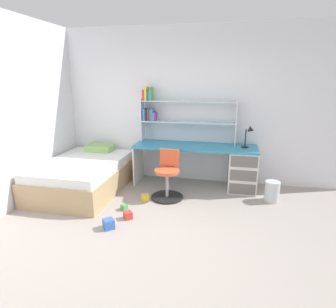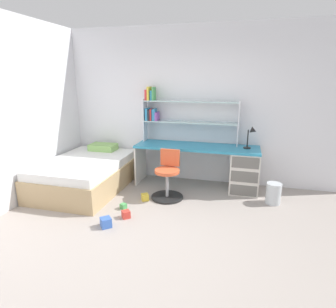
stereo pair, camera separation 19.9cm
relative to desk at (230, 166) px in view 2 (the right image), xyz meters
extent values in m
cube|color=#9E938C|center=(-0.78, -1.94, -0.44)|extent=(5.61, 5.54, 0.02)
cube|color=silver|center=(-0.78, 0.36, 0.97)|extent=(5.61, 0.06, 2.80)
cube|color=teal|center=(-0.58, 0.00, 0.30)|extent=(2.14, 0.62, 0.04)
cube|color=silver|center=(0.25, 0.00, -0.08)|extent=(0.47, 0.59, 0.71)
cube|color=silver|center=(-1.64, 0.00, -0.08)|extent=(0.03, 0.56, 0.71)
cube|color=#64625E|center=(0.25, -0.30, -0.31)|extent=(0.42, 0.01, 0.18)
cube|color=#64625E|center=(0.25, -0.30, -0.08)|extent=(0.42, 0.01, 0.18)
cube|color=#64625E|center=(0.25, -0.30, 0.16)|extent=(0.42, 0.01, 0.18)
cube|color=silver|center=(-1.59, 0.19, 0.71)|extent=(0.02, 0.22, 0.78)
cube|color=silver|center=(0.10, 0.19, 0.71)|extent=(0.02, 0.22, 0.78)
cube|color=silver|center=(-0.75, 0.19, 0.70)|extent=(1.67, 0.22, 0.02)
cube|color=silver|center=(-0.75, 0.19, 1.06)|extent=(1.67, 0.22, 0.02)
cube|color=#338CBF|center=(-1.54, 0.19, 0.82)|extent=(0.04, 0.19, 0.22)
cube|color=#26262D|center=(-1.50, 0.19, 0.81)|extent=(0.04, 0.18, 0.20)
cube|color=red|center=(-1.46, 0.19, 0.81)|extent=(0.02, 0.17, 0.21)
cube|color=#338CBF|center=(-1.43, 0.19, 0.81)|extent=(0.03, 0.12, 0.20)
cube|color=#338CBF|center=(-1.40, 0.19, 0.82)|extent=(0.03, 0.15, 0.22)
cube|color=purple|center=(-1.36, 0.19, 0.78)|extent=(0.04, 0.19, 0.15)
cube|color=red|center=(-1.54, 0.19, 1.17)|extent=(0.04, 0.19, 0.19)
cube|color=yellow|center=(-1.50, 0.19, 1.19)|extent=(0.04, 0.19, 0.24)
cube|color=#338CBF|center=(-1.46, 0.19, 1.16)|extent=(0.04, 0.13, 0.17)
cube|color=#4CA559|center=(-1.42, 0.19, 1.19)|extent=(0.03, 0.17, 0.23)
cylinder|color=black|center=(0.27, 0.04, 0.33)|extent=(0.12, 0.12, 0.02)
cylinder|color=black|center=(0.27, 0.04, 0.49)|extent=(0.02, 0.02, 0.30)
cone|color=black|center=(0.35, -0.01, 0.64)|extent=(0.12, 0.11, 0.13)
cylinder|color=black|center=(-0.94, -0.64, -0.41)|extent=(0.52, 0.52, 0.03)
cylinder|color=#A5A8AD|center=(-0.94, -0.64, -0.21)|extent=(0.05, 0.05, 0.44)
cylinder|color=#D85933|center=(-0.94, -0.64, 0.03)|extent=(0.40, 0.40, 0.05)
cube|color=#D85933|center=(-0.94, -0.46, 0.21)|extent=(0.32, 0.04, 0.28)
cube|color=tan|center=(-2.43, -0.61, -0.23)|extent=(1.27, 1.84, 0.39)
cube|color=white|center=(-2.43, -0.61, 0.03)|extent=(1.21, 1.78, 0.14)
cube|color=#8CBF66|center=(-2.43, 0.06, 0.16)|extent=(0.50, 0.32, 0.12)
cylinder|color=silver|center=(0.70, -0.41, -0.27)|extent=(0.23, 0.23, 0.33)
cube|color=#3860B7|center=(-1.48, -1.74, -0.36)|extent=(0.18, 0.18, 0.13)
cube|color=#479E51|center=(-1.48, -1.19, -0.39)|extent=(0.11, 0.11, 0.08)
cube|color=gold|center=(-1.26, -0.82, -0.38)|extent=(0.15, 0.15, 0.11)
cube|color=red|center=(-1.33, -1.44, -0.38)|extent=(0.15, 0.15, 0.10)
camera|label=1|loc=(-0.04, -4.75, 1.47)|focal=29.84mm
camera|label=2|loc=(0.16, -4.70, 1.47)|focal=29.84mm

